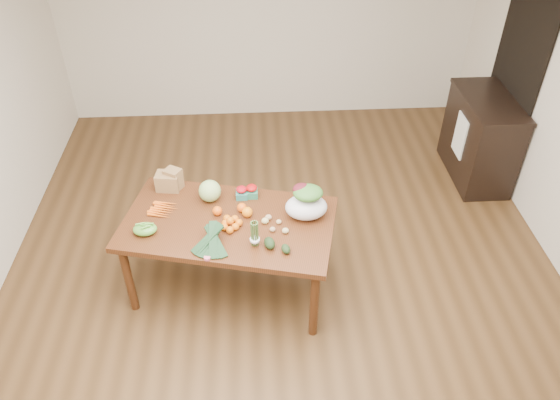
{
  "coord_description": "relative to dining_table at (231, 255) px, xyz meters",
  "views": [
    {
      "loc": [
        -0.23,
        -3.41,
        3.61
      ],
      "look_at": [
        -0.03,
        0.0,
        0.89
      ],
      "focal_mm": 35.0,
      "sensor_mm": 36.0,
      "label": 1
    }
  ],
  "objects": [
    {
      "name": "floor",
      "position": [
        0.45,
        0.08,
        -0.38
      ],
      "size": [
        6.0,
        6.0,
        0.0
      ],
      "primitive_type": "plane",
      "color": "#52371C",
      "rests_on": "ground"
    },
    {
      "name": "room_walls",
      "position": [
        0.45,
        0.08,
        0.97
      ],
      "size": [
        5.02,
        6.02,
        2.7
      ],
      "color": "beige",
      "rests_on": "floor"
    },
    {
      "name": "dining_table",
      "position": [
        0.0,
        0.0,
        0.0
      ],
      "size": [
        1.85,
        1.29,
        0.75
      ],
      "primitive_type": "cube",
      "rotation": [
        0.0,
        0.0,
        -0.23
      ],
      "color": "#502512",
      "rests_on": "floor"
    },
    {
      "name": "doorway_dark",
      "position": [
        2.93,
        1.68,
        0.68
      ],
      "size": [
        0.02,
        1.0,
        2.1
      ],
      "primitive_type": "cube",
      "color": "black",
      "rests_on": "floor"
    },
    {
      "name": "cabinet",
      "position": [
        2.67,
        1.54,
        0.1
      ],
      "size": [
        0.52,
        1.02,
        0.94
      ],
      "primitive_type": "cube",
      "color": "black",
      "rests_on": "floor"
    },
    {
      "name": "dish_towel",
      "position": [
        2.41,
        1.48,
        0.18
      ],
      "size": [
        0.02,
        0.28,
        0.45
      ],
      "primitive_type": "cube",
      "color": "white",
      "rests_on": "cabinet"
    },
    {
      "name": "paper_bag",
      "position": [
        -0.52,
        0.47,
        0.47
      ],
      "size": [
        0.31,
        0.27,
        0.19
      ],
      "primitive_type": null,
      "rotation": [
        0.0,
        0.0,
        -0.23
      ],
      "color": "olive",
      "rests_on": "dining_table"
    },
    {
      "name": "cabbage",
      "position": [
        -0.15,
        0.29,
        0.47
      ],
      "size": [
        0.19,
        0.19,
        0.19
      ],
      "primitive_type": "sphere",
      "color": "#B6DD7F",
      "rests_on": "dining_table"
    },
    {
      "name": "strawberry_basket_a",
      "position": [
        0.11,
        0.3,
        0.42
      ],
      "size": [
        0.11,
        0.11,
        0.09
      ],
      "primitive_type": null,
      "rotation": [
        0.0,
        0.0,
        -0.23
      ],
      "color": "red",
      "rests_on": "dining_table"
    },
    {
      "name": "strawberry_basket_b",
      "position": [
        0.2,
        0.32,
        0.42
      ],
      "size": [
        0.12,
        0.12,
        0.09
      ],
      "primitive_type": null,
      "rotation": [
        0.0,
        0.0,
        -0.23
      ],
      "color": "#B20C0B",
      "rests_on": "dining_table"
    },
    {
      "name": "orange_a",
      "position": [
        -0.09,
        0.09,
        0.41
      ],
      "size": [
        0.08,
        0.08,
        0.08
      ],
      "primitive_type": "sphere",
      "color": "#EB510E",
      "rests_on": "dining_table"
    },
    {
      "name": "orange_b",
      "position": [
        0.11,
        0.12,
        0.41
      ],
      "size": [
        0.08,
        0.08,
        0.08
      ],
      "primitive_type": "sphere",
      "color": "#FF5B0F",
      "rests_on": "dining_table"
    },
    {
      "name": "orange_c",
      "position": [
        0.16,
        0.06,
        0.42
      ],
      "size": [
        0.09,
        0.09,
        0.09
      ],
      "primitive_type": "sphere",
      "color": "orange",
      "rests_on": "dining_table"
    },
    {
      "name": "mandarin_cluster",
      "position": [
        0.02,
        -0.07,
        0.42
      ],
      "size": [
        0.22,
        0.22,
        0.1
      ],
      "primitive_type": null,
      "rotation": [
        0.0,
        0.0,
        -0.23
      ],
      "color": "orange",
      "rests_on": "dining_table"
    },
    {
      "name": "carrots",
      "position": [
        -0.54,
        0.17,
        0.39
      ],
      "size": [
        0.26,
        0.26,
        0.03
      ],
      "primitive_type": null,
      "rotation": [
        0.0,
        0.0,
        -0.23
      ],
      "color": "orange",
      "rests_on": "dining_table"
    },
    {
      "name": "snap_pea_bag",
      "position": [
        -0.64,
        -0.1,
        0.42
      ],
      "size": [
        0.19,
        0.14,
        0.08
      ],
      "primitive_type": "ellipsoid",
      "color": "#4A9B34",
      "rests_on": "dining_table"
    },
    {
      "name": "kale_bunch",
      "position": [
        -0.12,
        -0.32,
        0.45
      ],
      "size": [
        0.4,
        0.46,
        0.16
      ],
      "primitive_type": null,
      "rotation": [
        0.0,
        0.0,
        -0.23
      ],
      "color": "#16321D",
      "rests_on": "dining_table"
    },
    {
      "name": "asparagus_bundle",
      "position": [
        0.21,
        -0.3,
        0.5
      ],
      "size": [
        0.1,
        0.13,
        0.26
      ],
      "primitive_type": null,
      "rotation": [
        0.15,
        0.0,
        -0.23
      ],
      "color": "#4C6F33",
      "rests_on": "dining_table"
    },
    {
      "name": "potato_a",
      "position": [
        0.3,
        -0.04,
        0.4
      ],
      "size": [
        0.06,
        0.05,
        0.05
      ],
      "primitive_type": "ellipsoid",
      "color": "#DED180",
      "rests_on": "dining_table"
    },
    {
      "name": "potato_b",
      "position": [
        0.35,
        -0.14,
        0.39
      ],
      "size": [
        0.05,
        0.04,
        0.04
      ],
      "primitive_type": "ellipsoid",
      "color": "tan",
      "rests_on": "dining_table"
    },
    {
      "name": "potato_c",
      "position": [
        0.4,
        -0.05,
        0.39
      ],
      "size": [
        0.04,
        0.04,
        0.04
      ],
      "primitive_type": "ellipsoid",
      "color": "tan",
      "rests_on": "dining_table"
    },
    {
      "name": "potato_d",
      "position": [
        0.32,
        0.01,
        0.4
      ],
      "size": [
        0.05,
        0.05,
        0.05
      ],
      "primitive_type": "ellipsoid",
      "color": "tan",
      "rests_on": "dining_table"
    },
    {
      "name": "potato_e",
      "position": [
        0.45,
        -0.16,
        0.4
      ],
      "size": [
        0.05,
        0.05,
        0.05
      ],
      "primitive_type": "ellipsoid",
      "color": "#CBBA75",
      "rests_on": "dining_table"
    },
    {
      "name": "avocado_a",
      "position": [
        0.32,
        -0.32,
        0.41
      ],
      "size": [
        0.11,
        0.14,
        0.08
      ],
      "primitive_type": "ellipsoid",
      "rotation": [
        0.0,
        0.0,
        0.3
      ],
      "color": "black",
      "rests_on": "dining_table"
    },
    {
      "name": "avocado_b",
      "position": [
        0.44,
        -0.38,
        0.41
      ],
      "size": [
        0.09,
        0.11,
        0.06
      ],
      "primitive_type": "ellipsoid",
      "rotation": [
        0.0,
        0.0,
        0.3
      ],
      "color": "black",
      "rests_on": "dining_table"
    },
    {
      "name": "salad_bag",
      "position": [
        0.63,
        0.03,
        0.51
      ],
      "size": [
        0.39,
        0.33,
        0.26
      ],
      "primitive_type": null,
      "rotation": [
        0.0,
        0.0,
        -0.23
      ],
      "color": "white",
      "rests_on": "dining_table"
    }
  ]
}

